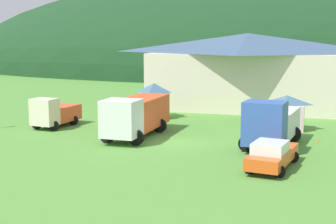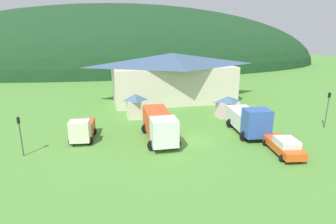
{
  "view_description": "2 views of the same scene",
  "coord_description": "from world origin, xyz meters",
  "views": [
    {
      "loc": [
        9.31,
        -33.54,
        7.65
      ],
      "look_at": [
        -1.43,
        3.11,
        1.7
      ],
      "focal_mm": 53.38,
      "sensor_mm": 36.0,
      "label": 1
    },
    {
      "loc": [
        -9.13,
        -25.99,
        11.0
      ],
      "look_at": [
        -1.79,
        3.82,
        2.24
      ],
      "focal_mm": 29.87,
      "sensor_mm": 36.0,
      "label": 2
    }
  ],
  "objects": [
    {
      "name": "ground_plane",
      "position": [
        0.0,
        0.0,
        0.0
      ],
      "size": [
        200.0,
        200.0,
        0.0
      ],
      "primitive_type": "plane",
      "color": "#518C38"
    },
    {
      "name": "forested_hill_backdrop",
      "position": [
        0.0,
        70.59,
        0.0
      ],
      "size": [
        139.5,
        60.0,
        39.85
      ],
      "primitive_type": "ellipsoid",
      "color": "#193D1E",
      "rests_on": "ground"
    },
    {
      "name": "depot_building",
      "position": [
        2.6,
        18.94,
        4.01
      ],
      "size": [
        20.82,
        11.43,
        7.78
      ],
      "color": "beige",
      "rests_on": "ground"
    },
    {
      "name": "play_shed_cream",
      "position": [
        -4.74,
        9.88,
        1.66
      ],
      "size": [
        2.42,
        2.59,
        3.23
      ],
      "color": "beige",
      "rests_on": "ground"
    },
    {
      "name": "play_shed_pink",
      "position": [
        7.32,
        7.43,
        1.45
      ],
      "size": [
        3.0,
        2.26,
        2.8
      ],
      "color": "beige",
      "rests_on": "ground"
    },
    {
      "name": "light_truck_cream",
      "position": [
        -11.26,
        3.0,
        1.23
      ],
      "size": [
        2.8,
        4.87,
        2.55
      ],
      "rotation": [
        0.0,
        0.0,
        -1.7
      ],
      "color": "beige",
      "rests_on": "ground"
    },
    {
      "name": "heavy_rig_white",
      "position": [
        -3.38,
        1.19,
        1.74
      ],
      "size": [
        3.47,
        8.22,
        3.16
      ],
      "rotation": [
        0.0,
        0.0,
        -1.61
      ],
      "color": "white",
      "rests_on": "ground"
    },
    {
      "name": "box_truck_blue",
      "position": [
        6.66,
        0.64,
        1.66
      ],
      "size": [
        3.92,
        7.54,
        3.4
      ],
      "rotation": [
        0.0,
        0.0,
        -1.69
      ],
      "color": "#3356AD",
      "rests_on": "ground"
    },
    {
      "name": "service_pickup_orange",
      "position": [
        7.19,
        -5.04,
        0.83
      ],
      "size": [
        2.91,
        5.54,
        1.66
      ],
      "rotation": [
        0.0,
        0.0,
        -1.73
      ],
      "color": "#E7541C",
      "rests_on": "ground"
    },
    {
      "name": "traffic_cone_near_pickup",
      "position": [
        9.8,
        3.25,
        0.0
      ],
      "size": [
        0.36,
        0.36,
        0.5
      ],
      "primitive_type": "cone",
      "color": "orange",
      "rests_on": "ground"
    }
  ]
}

